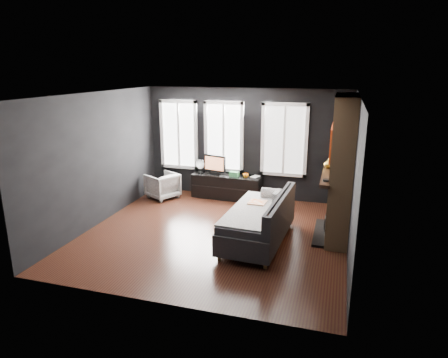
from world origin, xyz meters
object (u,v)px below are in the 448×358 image
(book, at_px, (252,172))
(monitor, at_px, (215,163))
(sofa, at_px, (258,218))
(media_console, at_px, (227,186))
(armchair, at_px, (162,184))
(mantel_vase, at_px, (329,163))
(mug, at_px, (246,175))

(book, bearing_deg, monitor, -177.20)
(sofa, xyz_separation_m, media_console, (-1.28, 2.35, -0.17))
(armchair, relative_size, mantel_vase, 3.49)
(mantel_vase, bearing_deg, mug, 150.97)
(mug, bearing_deg, monitor, 173.05)
(book, height_order, mantel_vase, mantel_vase)
(mug, distance_m, mantel_vase, 2.32)
(mug, relative_size, book, 0.55)
(mug, height_order, book, book)
(armchair, bearing_deg, mug, 128.49)
(monitor, relative_size, mug, 4.71)
(media_console, xyz_separation_m, monitor, (-0.32, -0.01, 0.57))
(sofa, bearing_deg, book, 108.59)
(monitor, bearing_deg, sofa, -42.12)
(mantel_vase, bearing_deg, armchair, 169.55)
(sofa, distance_m, armchair, 3.41)
(media_console, bearing_deg, armchair, -160.82)
(mantel_vase, bearing_deg, book, 146.00)
(armchair, distance_m, mantel_vase, 4.18)
(monitor, bearing_deg, armchair, -146.73)
(sofa, xyz_separation_m, book, (-0.65, 2.38, 0.25))
(media_console, distance_m, book, 0.75)
(monitor, xyz_separation_m, mantel_vase, (2.76, -1.18, 0.46))
(media_console, distance_m, mantel_vase, 2.91)
(book, bearing_deg, sofa, -74.82)
(sofa, bearing_deg, monitor, 127.67)
(media_console, xyz_separation_m, mug, (0.50, -0.11, 0.36))
(armchair, distance_m, book, 2.27)
(armchair, bearing_deg, mantel_vase, 108.57)
(sofa, height_order, mug, sofa)
(media_console, relative_size, monitor, 2.82)
(monitor, bearing_deg, media_console, 15.51)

